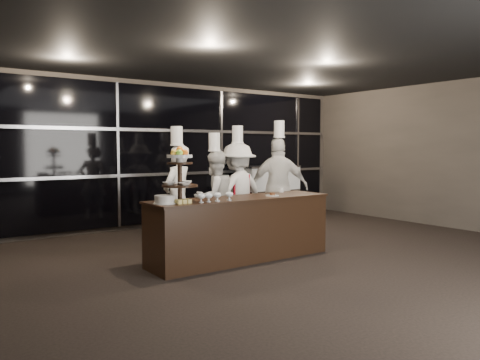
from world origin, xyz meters
TOP-DOWN VIEW (x-y plane):
  - room at (0.00, 0.00)m, footprint 10.00×10.00m
  - window_wall at (0.00, 4.94)m, footprint 8.60×0.10m
  - buffet_counter at (-0.59, 1.66)m, footprint 2.84×0.74m
  - display_stand at (-1.59, 1.66)m, footprint 0.48×0.48m
  - compotes at (-1.19, 1.44)m, footprint 0.56×0.11m
  - layer_cake at (-1.84, 1.61)m, footprint 0.30×0.30m
  - pastry_squares at (-1.64, 1.49)m, footprint 0.20×0.13m
  - small_plate at (-0.08, 1.56)m, footprint 0.20×0.20m
  - chef_cup at (0.40, 1.91)m, footprint 0.08×0.08m
  - display_case at (2.07, 4.30)m, footprint 1.40×0.61m
  - chef_a at (-1.02, 2.82)m, footprint 0.73×0.65m
  - chef_b at (-0.34, 2.77)m, footprint 0.81×0.65m
  - chef_c at (0.16, 2.81)m, footprint 1.20×0.82m
  - chef_d at (0.95, 2.63)m, footprint 1.15×0.93m

SIDE VIEW (x-z plane):
  - buffet_counter at x=-0.59m, z-range 0.01..0.93m
  - display_case at x=2.07m, z-range 0.07..1.31m
  - chef_b at x=-0.34m, z-range -0.14..1.76m
  - chef_a at x=-1.02m, z-range -0.12..1.86m
  - chef_c at x=0.16m, z-range -0.14..1.88m
  - chef_d at x=0.95m, z-range -0.14..1.99m
  - small_plate at x=-0.08m, z-range 0.91..0.96m
  - pastry_squares at x=-1.64m, z-range 0.92..0.97m
  - chef_cup at x=0.40m, z-range 0.92..0.99m
  - layer_cake at x=-1.84m, z-range 0.92..1.03m
  - compotes at x=-1.19m, z-range 0.94..1.06m
  - display_stand at x=-1.59m, z-range 0.97..1.71m
  - room at x=0.00m, z-range -3.50..6.50m
  - window_wall at x=0.00m, z-range 0.10..2.90m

